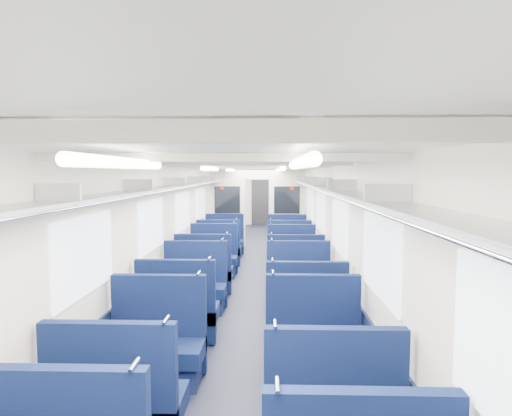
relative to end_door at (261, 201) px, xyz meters
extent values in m
cube|color=black|center=(0.00, -8.94, -1.00)|extent=(2.80, 18.00, 0.01)
cube|color=white|center=(0.00, -8.94, 1.35)|extent=(2.80, 18.00, 0.01)
cube|color=beige|center=(-1.40, -8.94, 0.18)|extent=(0.02, 18.00, 2.35)
cube|color=#111A39|center=(-1.39, -8.94, -0.65)|extent=(0.03, 17.90, 0.70)
cube|color=beige|center=(1.40, -8.94, 0.18)|extent=(0.02, 18.00, 2.35)
cube|color=#111A39|center=(1.39, -8.94, -0.65)|extent=(0.03, 17.90, 0.70)
cube|color=beige|center=(0.00, 0.06, 0.18)|extent=(2.80, 0.02, 2.35)
cube|color=#B2B5BA|center=(-1.22, -8.94, 0.97)|extent=(0.34, 17.40, 0.04)
cylinder|color=silver|center=(-1.04, -8.94, 0.95)|extent=(0.02, 17.40, 0.02)
cube|color=#B2B5BA|center=(-1.22, -14.94, 1.05)|extent=(0.34, 0.03, 0.14)
cube|color=#B2B5BA|center=(-1.22, -12.94, 1.05)|extent=(0.34, 0.03, 0.14)
cube|color=#B2B5BA|center=(-1.22, -10.94, 1.05)|extent=(0.34, 0.03, 0.14)
cube|color=#B2B5BA|center=(-1.22, -8.94, 1.05)|extent=(0.34, 0.03, 0.14)
cube|color=#B2B5BA|center=(-1.22, -6.94, 1.05)|extent=(0.34, 0.03, 0.14)
cube|color=#B2B5BA|center=(-1.22, -4.94, 1.05)|extent=(0.34, 0.03, 0.14)
cube|color=#B2B5BA|center=(-1.22, -2.94, 1.05)|extent=(0.34, 0.03, 0.14)
cube|color=#B2B5BA|center=(-1.22, -0.94, 1.05)|extent=(0.34, 0.03, 0.14)
cube|color=#B2B5BA|center=(1.22, -8.94, 0.97)|extent=(0.34, 17.40, 0.04)
cylinder|color=silver|center=(1.04, -8.94, 0.95)|extent=(0.02, 17.40, 0.02)
cube|color=#B2B5BA|center=(1.22, -14.94, 1.05)|extent=(0.34, 0.03, 0.14)
cube|color=#B2B5BA|center=(1.22, -12.94, 1.05)|extent=(0.34, 0.03, 0.14)
cube|color=#B2B5BA|center=(1.22, -10.94, 1.05)|extent=(0.34, 0.03, 0.14)
cube|color=#B2B5BA|center=(1.22, -8.94, 1.05)|extent=(0.34, 0.03, 0.14)
cube|color=#B2B5BA|center=(1.22, -6.94, 1.05)|extent=(0.34, 0.03, 0.14)
cube|color=#B2B5BA|center=(1.22, -4.94, 1.05)|extent=(0.34, 0.03, 0.14)
cube|color=#B2B5BA|center=(1.22, -2.94, 1.05)|extent=(0.34, 0.03, 0.14)
cube|color=#B2B5BA|center=(1.22, -0.94, 1.05)|extent=(0.34, 0.03, 0.14)
cube|color=white|center=(-1.38, -14.14, 0.42)|extent=(0.02, 1.30, 0.75)
cube|color=white|center=(-1.38, -11.84, 0.42)|extent=(0.02, 1.30, 0.75)
cube|color=white|center=(-1.38, -9.54, 0.42)|extent=(0.02, 1.30, 0.75)
cube|color=white|center=(-1.38, -7.24, 0.42)|extent=(0.02, 1.30, 0.75)
cube|color=white|center=(-1.38, -4.44, 0.42)|extent=(0.02, 1.30, 0.75)
cube|color=white|center=(-1.38, -2.14, 0.42)|extent=(0.02, 1.30, 0.75)
cube|color=white|center=(1.38, -14.14, 0.42)|extent=(0.02, 1.30, 0.75)
cube|color=white|center=(1.38, -11.84, 0.42)|extent=(0.02, 1.30, 0.75)
cube|color=white|center=(1.38, -9.54, 0.42)|extent=(0.02, 1.30, 0.75)
cube|color=white|center=(1.38, -7.24, 0.42)|extent=(0.02, 1.30, 0.75)
cube|color=white|center=(1.38, -4.44, 0.42)|extent=(0.02, 1.30, 0.75)
cube|color=white|center=(1.38, -2.14, 0.42)|extent=(0.02, 1.30, 0.75)
cube|color=silver|center=(0.00, -16.94, 1.31)|extent=(2.70, 0.06, 0.06)
cube|color=silver|center=(0.00, -14.94, 1.31)|extent=(2.70, 0.06, 0.06)
cube|color=silver|center=(0.00, -12.94, 1.31)|extent=(2.70, 0.06, 0.06)
cube|color=silver|center=(0.00, -10.94, 1.31)|extent=(2.70, 0.06, 0.06)
cube|color=silver|center=(0.00, -8.94, 1.31)|extent=(2.70, 0.06, 0.06)
cube|color=silver|center=(0.00, -6.94, 1.31)|extent=(2.70, 0.06, 0.06)
cube|color=silver|center=(0.00, -4.94, 1.31)|extent=(2.70, 0.06, 0.06)
cube|color=silver|center=(0.00, -2.94, 1.31)|extent=(2.70, 0.06, 0.06)
cube|color=silver|center=(0.00, -0.94, 1.31)|extent=(2.70, 0.06, 0.06)
cylinder|color=white|center=(-0.55, -15.44, 1.26)|extent=(0.07, 1.60, 0.07)
cylinder|color=white|center=(-0.55, -11.44, 1.26)|extent=(0.07, 1.60, 0.07)
cylinder|color=white|center=(-0.55, -7.94, 1.26)|extent=(0.07, 1.60, 0.07)
cylinder|color=white|center=(-0.55, -3.44, 1.26)|extent=(0.07, 1.60, 0.07)
cylinder|color=white|center=(0.55, -15.44, 1.26)|extent=(0.07, 1.60, 0.07)
cylinder|color=white|center=(0.55, -11.44, 1.26)|extent=(0.07, 1.60, 0.07)
cylinder|color=white|center=(0.55, -7.94, 1.26)|extent=(0.07, 1.60, 0.07)
cylinder|color=white|center=(0.55, -3.44, 1.26)|extent=(0.07, 1.60, 0.07)
cube|color=black|center=(0.00, 0.00, 0.00)|extent=(0.75, 0.06, 2.00)
cube|color=silver|center=(-0.88, -5.42, 0.18)|extent=(1.05, 0.08, 2.35)
cube|color=black|center=(-0.87, -5.47, 0.40)|extent=(0.76, 0.02, 0.80)
cylinder|color=red|center=(-1.02, -5.47, 0.75)|extent=(0.12, 0.01, 0.12)
cube|color=silver|center=(0.88, -5.42, 0.18)|extent=(1.05, 0.08, 2.35)
cube|color=black|center=(0.87, -5.47, 0.40)|extent=(0.76, 0.02, 0.80)
cylinder|color=red|center=(1.02, -5.47, 0.75)|extent=(0.12, 0.01, 0.12)
cube|color=silver|center=(0.00, -5.42, 1.17)|extent=(0.70, 0.08, 0.35)
cylinder|color=silver|center=(-0.40, -15.80, 0.13)|extent=(0.02, 0.16, 0.02)
cylinder|color=silver|center=(0.40, -16.01, 0.13)|extent=(0.02, 0.16, 0.02)
cube|color=#0E1B45|center=(-0.83, -14.84, -0.65)|extent=(1.02, 0.53, 0.17)
cube|color=#0E1B45|center=(-0.83, -15.06, -0.44)|extent=(1.02, 0.10, 1.09)
cylinder|color=silver|center=(-0.40, -15.06, 0.13)|extent=(0.02, 0.16, 0.02)
cube|color=#0E1B45|center=(0.83, -14.91, -0.65)|extent=(1.02, 0.53, 0.17)
cube|color=#0E1B45|center=(0.83, -15.13, -0.44)|extent=(1.02, 0.10, 1.09)
cylinder|color=silver|center=(0.40, -15.13, 0.13)|extent=(0.02, 0.16, 0.02)
cube|color=#0E1B45|center=(-0.83, -13.81, -0.65)|extent=(1.02, 0.53, 0.17)
cube|color=#0E1739|center=(-0.83, -13.81, -0.87)|extent=(0.94, 0.43, 0.26)
cube|color=#0E1B45|center=(-0.83, -13.59, -0.44)|extent=(1.02, 0.10, 1.09)
cylinder|color=silver|center=(-0.40, -13.59, 0.13)|extent=(0.02, 0.16, 0.02)
cube|color=#0E1B45|center=(0.83, -13.75, -0.65)|extent=(1.02, 0.53, 0.17)
cube|color=#0E1739|center=(0.83, -13.75, -0.87)|extent=(0.94, 0.43, 0.26)
cube|color=#0E1B45|center=(0.83, -13.53, -0.44)|extent=(1.02, 0.10, 1.09)
cylinder|color=silver|center=(0.40, -13.53, 0.13)|extent=(0.02, 0.16, 0.02)
cube|color=#0E1B45|center=(-0.83, -12.56, -0.65)|extent=(1.02, 0.53, 0.17)
cube|color=#0E1739|center=(-0.83, -12.56, -0.87)|extent=(0.94, 0.43, 0.26)
cube|color=#0E1B45|center=(-0.83, -12.78, -0.44)|extent=(1.02, 0.10, 1.09)
cylinder|color=silver|center=(-0.40, -12.78, 0.13)|extent=(0.02, 0.16, 0.02)
cube|color=#0E1B45|center=(0.83, -12.63, -0.65)|extent=(1.02, 0.53, 0.17)
cube|color=#0E1739|center=(0.83, -12.63, -0.87)|extent=(0.94, 0.43, 0.26)
cube|color=#0E1B45|center=(0.83, -12.85, -0.44)|extent=(1.02, 0.10, 1.09)
cylinder|color=silver|center=(0.40, -12.85, 0.13)|extent=(0.02, 0.16, 0.02)
cube|color=#0E1B45|center=(-0.83, -11.48, -0.65)|extent=(1.02, 0.53, 0.17)
cube|color=#0E1739|center=(-0.83, -11.48, -0.87)|extent=(0.94, 0.43, 0.26)
cube|color=#0E1B45|center=(-0.83, -11.26, -0.44)|extent=(1.02, 0.10, 1.09)
cylinder|color=silver|center=(-0.40, -11.26, 0.13)|extent=(0.02, 0.16, 0.02)
cube|color=#0E1B45|center=(0.83, -11.43, -0.65)|extent=(1.02, 0.53, 0.17)
cube|color=#0E1739|center=(0.83, -11.43, -0.87)|extent=(0.94, 0.43, 0.26)
cube|color=#0E1B45|center=(0.83, -11.22, -0.44)|extent=(1.02, 0.10, 1.09)
cylinder|color=silver|center=(0.40, -11.22, 0.13)|extent=(0.02, 0.16, 0.02)
cube|color=#0E1B45|center=(-0.83, -10.29, -0.65)|extent=(1.02, 0.53, 0.17)
cube|color=#0E1739|center=(-0.83, -10.29, -0.87)|extent=(0.94, 0.43, 0.26)
cube|color=#0E1B45|center=(-0.83, -10.51, -0.44)|extent=(1.02, 0.10, 1.09)
cylinder|color=silver|center=(-0.40, -10.51, 0.13)|extent=(0.02, 0.16, 0.02)
cube|color=#0E1B45|center=(0.83, -10.31, -0.65)|extent=(1.02, 0.53, 0.17)
cube|color=#0E1739|center=(0.83, -10.31, -0.87)|extent=(0.94, 0.43, 0.26)
cube|color=#0E1B45|center=(0.83, -10.53, -0.44)|extent=(1.02, 0.10, 1.09)
cylinder|color=silver|center=(0.40, -10.53, 0.13)|extent=(0.02, 0.16, 0.02)
cube|color=#0E1B45|center=(-0.83, -9.13, -0.65)|extent=(1.02, 0.53, 0.17)
cube|color=#0E1739|center=(-0.83, -9.13, -0.87)|extent=(0.94, 0.43, 0.26)
cube|color=#0E1B45|center=(-0.83, -8.91, -0.44)|extent=(1.02, 0.10, 1.09)
cylinder|color=silver|center=(-0.40, -8.91, 0.13)|extent=(0.02, 0.16, 0.02)
cube|color=#0E1B45|center=(0.83, -9.22, -0.65)|extent=(1.02, 0.53, 0.17)
cube|color=#0E1739|center=(0.83, -9.22, -0.87)|extent=(0.94, 0.43, 0.26)
cube|color=#0E1B45|center=(0.83, -9.00, -0.44)|extent=(1.02, 0.10, 1.09)
cylinder|color=silver|center=(0.40, -9.00, 0.13)|extent=(0.02, 0.16, 0.02)
cube|color=#0E1B45|center=(-0.83, -7.95, -0.65)|extent=(1.02, 0.53, 0.17)
cube|color=#0E1739|center=(-0.83, -7.95, -0.87)|extent=(0.94, 0.43, 0.26)
cube|color=#0E1B45|center=(-0.83, -8.17, -0.44)|extent=(1.02, 0.10, 1.09)
cylinder|color=silver|center=(-0.40, -8.17, 0.13)|extent=(0.02, 0.16, 0.02)
cube|color=#0E1B45|center=(0.83, -7.99, -0.65)|extent=(1.02, 0.53, 0.17)
cube|color=#0E1739|center=(0.83, -7.99, -0.87)|extent=(0.94, 0.43, 0.26)
cube|color=#0E1B45|center=(0.83, -8.21, -0.44)|extent=(1.02, 0.10, 1.09)
cylinder|color=silver|center=(0.40, -8.21, 0.13)|extent=(0.02, 0.16, 0.02)
cube|color=#0E1B45|center=(-0.83, -6.91, -0.65)|extent=(1.02, 0.53, 0.17)
cube|color=#0E1739|center=(-0.83, -6.91, -0.87)|extent=(0.94, 0.43, 0.26)
cube|color=#0E1B45|center=(-0.83, -6.69, -0.44)|extent=(1.02, 0.10, 1.09)
cylinder|color=silver|center=(-0.40, -6.69, 0.13)|extent=(0.02, 0.16, 0.02)
cube|color=#0E1B45|center=(0.83, -7.02, -0.65)|extent=(1.02, 0.53, 0.17)
cube|color=#0E1739|center=(0.83, -7.02, -0.87)|extent=(0.94, 0.43, 0.26)
cube|color=#0E1B45|center=(0.83, -6.80, -0.44)|extent=(1.02, 0.10, 1.09)
cylinder|color=silver|center=(0.40, -6.80, 0.13)|extent=(0.02, 0.16, 0.02)
camera|label=1|loc=(0.35, -18.12, 1.20)|focal=30.37mm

